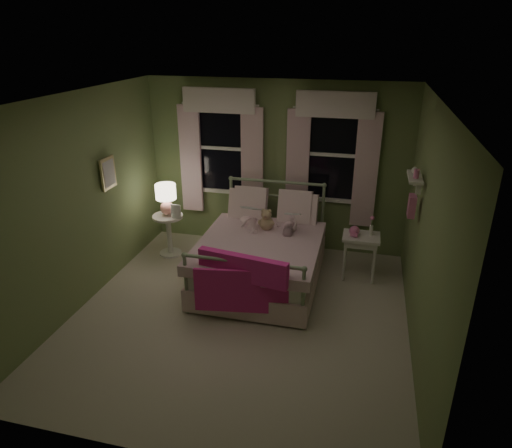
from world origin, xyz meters
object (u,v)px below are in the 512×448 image
(nightstand_left, at_px, (169,229))
(table_lamp, at_px, (166,196))
(child_right, at_px, (289,210))
(teddy_bear, at_px, (266,221))
(nightstand_right, at_px, (361,242))
(bed, at_px, (262,255))
(child_left, at_px, (250,203))

(nightstand_left, relative_size, table_lamp, 1.37)
(table_lamp, bearing_deg, child_right, -0.90)
(child_right, height_order, teddy_bear, child_right)
(child_right, bearing_deg, nightstand_right, 173.85)
(bed, relative_size, teddy_bear, 6.32)
(child_left, bearing_deg, nightstand_left, -23.72)
(bed, bearing_deg, teddy_bear, 90.00)
(nightstand_left, xyz_separation_m, table_lamp, (-0.00, -0.00, 0.54))
(child_right, distance_m, nightstand_right, 1.09)
(nightstand_right, bearing_deg, bed, -162.90)
(nightstand_left, height_order, nightstand_right, same)
(table_lamp, bearing_deg, nightstand_right, -1.00)
(teddy_bear, bearing_deg, bed, -90.00)
(bed, height_order, child_right, child_right)
(child_left, xyz_separation_m, child_right, (0.56, 0.00, -0.05))
(child_left, distance_m, table_lamp, 1.30)
(child_right, relative_size, teddy_bear, 2.21)
(child_right, distance_m, teddy_bear, 0.35)
(teddy_bear, relative_size, nightstand_left, 0.50)
(bed, relative_size, table_lamp, 4.29)
(child_right, xyz_separation_m, nightstand_right, (1.02, -0.02, -0.38))
(table_lamp, bearing_deg, bed, -15.97)
(teddy_bear, distance_m, nightstand_right, 1.33)
(teddy_bear, distance_m, table_lamp, 1.59)
(table_lamp, bearing_deg, nightstand_left, 63.43)
(child_right, relative_size, nightstand_left, 1.10)
(nightstand_right, bearing_deg, child_left, 179.24)
(bed, xyz_separation_m, teddy_bear, (-0.00, 0.26, 0.41))
(bed, xyz_separation_m, nightstand_right, (1.30, 0.40, 0.17))
(bed, relative_size, nightstand_left, 3.13)
(bed, height_order, table_lamp, bed)
(bed, distance_m, child_right, 0.74)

